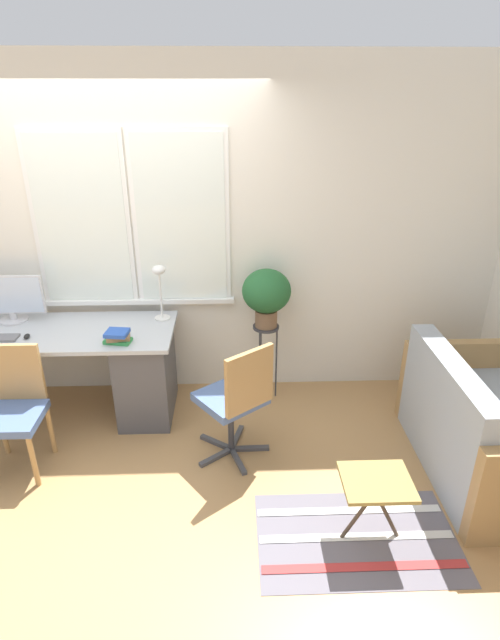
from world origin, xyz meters
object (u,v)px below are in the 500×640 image
at_px(folding_stool, 376,486).
at_px(potted_plant, 266,293).
at_px(plant_stand, 266,338).
at_px(mouse, 27,336).
at_px(monitor, 10,299).
at_px(office_chair_swivel, 236,398).
at_px(book_stack, 118,337).
at_px(desk_chair_wooden, 14,407).
at_px(couch_loveseat, 482,432).
at_px(desk_lamp, 160,281).

bearing_deg(folding_stool, potted_plant, 108.98).
height_order(plant_stand, folding_stool, plant_stand).
height_order(mouse, plant_stand, mouse).
relative_size(monitor, potted_plant, 1.11).
bearing_deg(office_chair_swivel, monitor, -61.34).
bearing_deg(plant_stand, book_stack, -160.04).
height_order(desk_chair_wooden, potted_plant, potted_plant).
height_order(office_chair_swivel, couch_loveseat, office_chair_swivel).
xyz_separation_m(mouse, folding_stool, (2.32, -1.22, -0.38)).
xyz_separation_m(desk_chair_wooden, office_chair_swivel, (1.51, 0.01, 0.03)).
height_order(monitor, mouse, monitor).
xyz_separation_m(mouse, book_stack, (0.69, -0.09, 0.03)).
xyz_separation_m(desk_chair_wooden, couch_loveseat, (3.19, -0.16, -0.17)).
relative_size(book_stack, desk_chair_wooden, 0.24).
bearing_deg(office_chair_swivel, desk_chair_wooden, -36.77).
height_order(mouse, folding_stool, mouse).
xyz_separation_m(desk_chair_wooden, potted_plant, (1.77, 0.79, 0.50)).
bearing_deg(folding_stool, monitor, 148.70).
height_order(monitor, desk_lamp, desk_lamp).
bearing_deg(mouse, desk_chair_wooden, -86.27).
height_order(desk_lamp, couch_loveseat, desk_lamp).
height_order(mouse, office_chair_swivel, office_chair_swivel).
height_order(monitor, desk_chair_wooden, monitor).
bearing_deg(potted_plant, couch_loveseat, -33.71).
bearing_deg(potted_plant, desk_lamp, 179.30).
relative_size(book_stack, office_chair_swivel, 0.22).
relative_size(desk_lamp, office_chair_swivel, 0.49).
relative_size(plant_stand, potted_plant, 1.40).
xyz_separation_m(office_chair_swivel, couch_loveseat, (1.68, -0.18, -0.20)).
relative_size(desk_lamp, potted_plant, 0.93).
distance_m(monitor, office_chair_swivel, 1.98).
distance_m(book_stack, plant_stand, 1.20).
xyz_separation_m(mouse, plant_stand, (1.80, 0.31, -0.20)).
height_order(office_chair_swivel, folding_stool, office_chair_swivel).
xyz_separation_m(desk_lamp, office_chair_swivel, (0.58, -0.79, -0.58)).
distance_m(couch_loveseat, folding_stool, 1.07).
relative_size(book_stack, plant_stand, 0.30).
distance_m(book_stack, office_chair_swivel, 0.98).
xyz_separation_m(mouse, couch_loveseat, (3.22, -0.64, -0.47)).
height_order(monitor, couch_loveseat, monitor).
bearing_deg(couch_loveseat, mouse, 78.74).
bearing_deg(couch_loveseat, office_chair_swivel, 84.04).
distance_m(desk_lamp, book_stack, 0.56).
height_order(mouse, desk_chair_wooden, desk_chair_wooden).
distance_m(desk_lamp, couch_loveseat, 2.58).
height_order(book_stack, folding_stool, book_stack).
relative_size(desk_chair_wooden, potted_plant, 1.82).
xyz_separation_m(plant_stand, folding_stool, (0.53, -1.53, -0.17)).
bearing_deg(couch_loveseat, potted_plant, 56.29).
bearing_deg(folding_stool, desk_lamp, 131.47).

